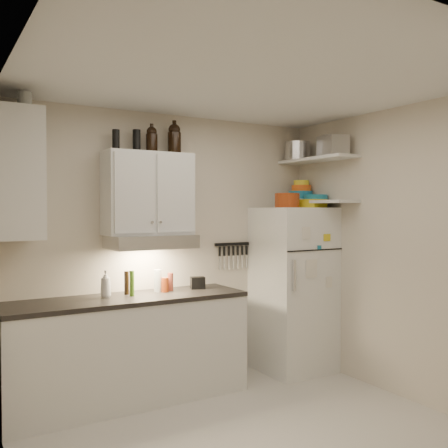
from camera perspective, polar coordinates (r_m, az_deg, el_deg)
floor at (r=3.95m, az=3.88°, el=-23.63°), size 3.20×3.00×0.02m
ceiling at (r=3.70m, az=3.96°, el=16.26°), size 3.20×3.00×0.02m
back_wall at (r=4.91m, az=-6.17°, el=-2.79°), size 3.20×0.02×2.60m
left_wall at (r=3.00m, az=-22.48°, el=-5.70°), size 0.02×3.00×2.60m
right_wall at (r=4.70m, az=20.32°, el=-3.08°), size 0.02×3.00×2.60m
base_cabinet at (r=4.57m, az=-10.94°, el=-14.11°), size 2.10×0.60×0.88m
countertop at (r=4.47m, az=-10.97°, el=-8.42°), size 2.10×0.62×0.04m
upper_cabinet at (r=4.62m, az=-8.67°, el=3.45°), size 0.80×0.33×0.75m
side_cabinet at (r=4.19m, az=-22.56°, el=5.24°), size 0.33×0.55×1.00m
range_hood at (r=4.56m, az=-8.35°, el=-2.00°), size 0.76×0.46×0.12m
fridge at (r=5.32m, az=7.92°, el=-7.34°), size 0.70×0.68×1.70m
shelf_hi at (r=5.30m, az=10.60°, el=7.25°), size 0.30×0.95×0.03m
shelf_lo at (r=5.28m, az=10.57°, el=2.50°), size 0.30×0.95×0.03m
knife_strip at (r=5.21m, az=0.97°, el=-2.30°), size 0.42×0.02×0.03m
dutch_oven at (r=5.13m, az=7.23°, el=2.69°), size 0.32×0.32×0.15m
book_stack at (r=5.26m, az=9.93°, el=2.32°), size 0.24×0.29×0.09m
spice_jar at (r=5.33m, az=8.78°, el=2.36°), size 0.07×0.07×0.09m
stock_pot at (r=5.51m, az=8.38°, el=8.23°), size 0.34×0.34×0.20m
tin_a at (r=5.28m, az=12.07°, el=8.63°), size 0.27×0.25×0.22m
tin_b at (r=5.12m, az=12.68°, el=8.74°), size 0.25×0.25×0.20m
bowl_teal at (r=5.50m, az=8.75°, el=3.18°), size 0.27×0.27×0.11m
bowl_orange at (r=5.51m, az=8.83°, el=4.06°), size 0.21×0.21×0.06m
bowl_yellow at (r=5.52m, az=8.83°, el=4.67°), size 0.17×0.17×0.05m
plates at (r=5.32m, az=10.43°, el=2.98°), size 0.27×0.27×0.06m
growler_a at (r=4.71m, az=-8.26°, el=9.53°), size 0.13×0.13×0.25m
growler_b at (r=4.81m, az=-5.70°, el=9.65°), size 0.16×0.16×0.30m
thermos_a at (r=4.67m, az=-9.96°, el=9.32°), size 0.08×0.08×0.21m
thermos_b at (r=4.59m, az=-12.25°, el=9.33°), size 0.07×0.07×0.19m
side_jar at (r=4.28m, az=-21.82°, el=12.90°), size 0.14×0.14×0.14m
soap_bottle at (r=4.44m, az=-13.38°, el=-6.51°), size 0.11×0.12×0.26m
pepper_mill at (r=4.71m, az=-6.15°, el=-6.59°), size 0.06×0.06×0.17m
oil_bottle at (r=4.47m, az=-10.48°, el=-6.68°), size 0.05×0.05×0.22m
vinegar_bottle at (r=4.57m, az=-11.07°, el=-6.61°), size 0.06×0.06×0.21m
clear_bottle at (r=4.67m, az=-7.59°, el=-6.45°), size 0.07×0.07×0.21m
red_jar at (r=4.65m, az=-6.77°, el=-6.92°), size 0.09×0.09×0.13m
caddy at (r=4.82m, az=-3.03°, el=-6.73°), size 0.15×0.13×0.11m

